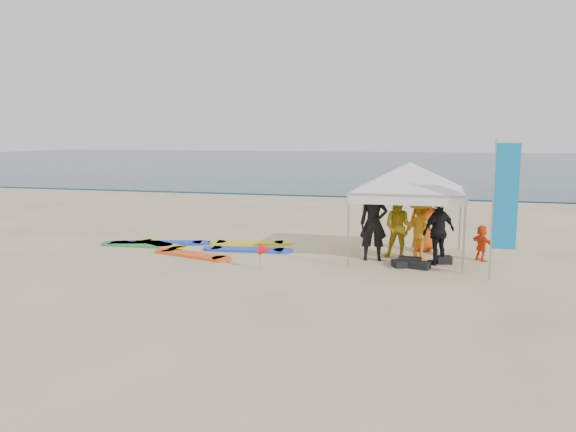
{
  "coord_description": "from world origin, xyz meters",
  "views": [
    {
      "loc": [
        3.22,
        -10.93,
        3.2
      ],
      "look_at": [
        -0.44,
        2.6,
        1.2
      ],
      "focal_mm": 35.0,
      "sensor_mm": 36.0,
      "label": 1
    }
  ],
  "objects_px": {
    "person_orange_a": "(421,229)",
    "person_seated": "(482,243)",
    "person_black_a": "(374,223)",
    "person_yellow": "(399,227)",
    "feather_flag": "(505,198)",
    "surfboard_spread": "(192,246)",
    "marker_pennant": "(265,250)",
    "person_black_b": "(439,231)",
    "person_orange_b": "(424,221)",
    "canopy_tent": "(410,163)"
  },
  "relations": [
    {
      "from": "person_seated",
      "to": "canopy_tent",
      "type": "height_order",
      "value": "canopy_tent"
    },
    {
      "from": "person_black_a",
      "to": "person_yellow",
      "type": "bearing_deg",
      "value": 21.6
    },
    {
      "from": "surfboard_spread",
      "to": "person_orange_a",
      "type": "bearing_deg",
      "value": 2.49
    },
    {
      "from": "canopy_tent",
      "to": "person_yellow",
      "type": "bearing_deg",
      "value": -166.36
    },
    {
      "from": "person_black_a",
      "to": "person_orange_b",
      "type": "relative_size",
      "value": 1.14
    },
    {
      "from": "person_orange_b",
      "to": "feather_flag",
      "type": "distance_m",
      "value": 3.53
    },
    {
      "from": "person_black_a",
      "to": "person_black_b",
      "type": "bearing_deg",
      "value": -13.3
    },
    {
      "from": "person_yellow",
      "to": "canopy_tent",
      "type": "xyz_separation_m",
      "value": [
        0.23,
        0.05,
        1.69
      ]
    },
    {
      "from": "person_black_a",
      "to": "person_seated",
      "type": "distance_m",
      "value": 2.84
    },
    {
      "from": "person_orange_b",
      "to": "surfboard_spread",
      "type": "relative_size",
      "value": 0.32
    },
    {
      "from": "person_black_b",
      "to": "marker_pennant",
      "type": "distance_m",
      "value": 4.37
    },
    {
      "from": "person_black_b",
      "to": "feather_flag",
      "type": "distance_m",
      "value": 2.12
    },
    {
      "from": "canopy_tent",
      "to": "surfboard_spread",
      "type": "bearing_deg",
      "value": -178.42
    },
    {
      "from": "person_yellow",
      "to": "person_black_b",
      "type": "xyz_separation_m",
      "value": [
        1.01,
        -0.48,
        0.01
      ]
    },
    {
      "from": "person_black_b",
      "to": "person_seated",
      "type": "relative_size",
      "value": 1.81
    },
    {
      "from": "person_seated",
      "to": "marker_pennant",
      "type": "distance_m",
      "value": 5.65
    },
    {
      "from": "person_orange_a",
      "to": "marker_pennant",
      "type": "relative_size",
      "value": 2.47
    },
    {
      "from": "surfboard_spread",
      "to": "feather_flag",
      "type": "bearing_deg",
      "value": -11.2
    },
    {
      "from": "person_black_b",
      "to": "surfboard_spread",
      "type": "distance_m",
      "value": 6.94
    },
    {
      "from": "marker_pennant",
      "to": "canopy_tent",
      "type": "bearing_deg",
      "value": 34.0
    },
    {
      "from": "person_black_b",
      "to": "marker_pennant",
      "type": "bearing_deg",
      "value": -21.98
    },
    {
      "from": "person_yellow",
      "to": "feather_flag",
      "type": "height_order",
      "value": "feather_flag"
    },
    {
      "from": "person_seated",
      "to": "surfboard_spread",
      "type": "height_order",
      "value": "person_seated"
    },
    {
      "from": "person_yellow",
      "to": "person_orange_a",
      "type": "relative_size",
      "value": 1.06
    },
    {
      "from": "marker_pennant",
      "to": "feather_flag",
      "type": "bearing_deg",
      "value": 4.09
    },
    {
      "from": "person_yellow",
      "to": "person_seated",
      "type": "height_order",
      "value": "person_yellow"
    },
    {
      "from": "marker_pennant",
      "to": "person_black_b",
      "type": "bearing_deg",
      "value": 22.3
    },
    {
      "from": "person_black_a",
      "to": "person_orange_a",
      "type": "distance_m",
      "value": 1.31
    },
    {
      "from": "person_black_a",
      "to": "person_orange_b",
      "type": "xyz_separation_m",
      "value": [
        1.24,
        1.52,
        -0.12
      ]
    },
    {
      "from": "person_seated",
      "to": "canopy_tent",
      "type": "relative_size",
      "value": 0.24
    },
    {
      "from": "person_black_a",
      "to": "feather_flag",
      "type": "xyz_separation_m",
      "value": [
        3.0,
        -1.37,
        0.87
      ]
    },
    {
      "from": "person_yellow",
      "to": "canopy_tent",
      "type": "relative_size",
      "value": 0.44
    },
    {
      "from": "person_black_a",
      "to": "person_yellow",
      "type": "height_order",
      "value": "person_black_a"
    },
    {
      "from": "person_black_a",
      "to": "person_orange_b",
      "type": "height_order",
      "value": "person_black_a"
    },
    {
      "from": "person_orange_a",
      "to": "marker_pennant",
      "type": "xyz_separation_m",
      "value": [
        -3.57,
        -2.3,
        -0.29
      ]
    },
    {
      "from": "person_yellow",
      "to": "surfboard_spread",
      "type": "distance_m",
      "value": 5.92
    },
    {
      "from": "person_black_b",
      "to": "person_orange_b",
      "type": "bearing_deg",
      "value": -120.59
    },
    {
      "from": "person_seated",
      "to": "feather_flag",
      "type": "relative_size",
      "value": 0.3
    },
    {
      "from": "person_seated",
      "to": "canopy_tent",
      "type": "bearing_deg",
      "value": 61.89
    },
    {
      "from": "canopy_tent",
      "to": "person_black_b",
      "type": "bearing_deg",
      "value": -34.31
    },
    {
      "from": "canopy_tent",
      "to": "feather_flag",
      "type": "xyz_separation_m",
      "value": [
        2.15,
        -1.8,
        -0.68
      ]
    },
    {
      "from": "marker_pennant",
      "to": "person_seated",
      "type": "bearing_deg",
      "value": 25.17
    },
    {
      "from": "person_black_a",
      "to": "person_black_b",
      "type": "distance_m",
      "value": 1.64
    },
    {
      "from": "feather_flag",
      "to": "surfboard_spread",
      "type": "relative_size",
      "value": 0.6
    },
    {
      "from": "person_yellow",
      "to": "surfboard_spread",
      "type": "xyz_separation_m",
      "value": [
        -5.87,
        -0.11,
        -0.8
      ]
    },
    {
      "from": "canopy_tent",
      "to": "feather_flag",
      "type": "distance_m",
      "value": 2.89
    },
    {
      "from": "person_orange_a",
      "to": "person_seated",
      "type": "xyz_separation_m",
      "value": [
        1.55,
        0.11,
        -0.32
      ]
    },
    {
      "from": "person_yellow",
      "to": "person_seated",
      "type": "relative_size",
      "value": 1.8
    },
    {
      "from": "person_orange_a",
      "to": "canopy_tent",
      "type": "distance_m",
      "value": 1.77
    },
    {
      "from": "person_orange_b",
      "to": "feather_flag",
      "type": "xyz_separation_m",
      "value": [
        1.76,
        -2.89,
        0.99
      ]
    }
  ]
}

